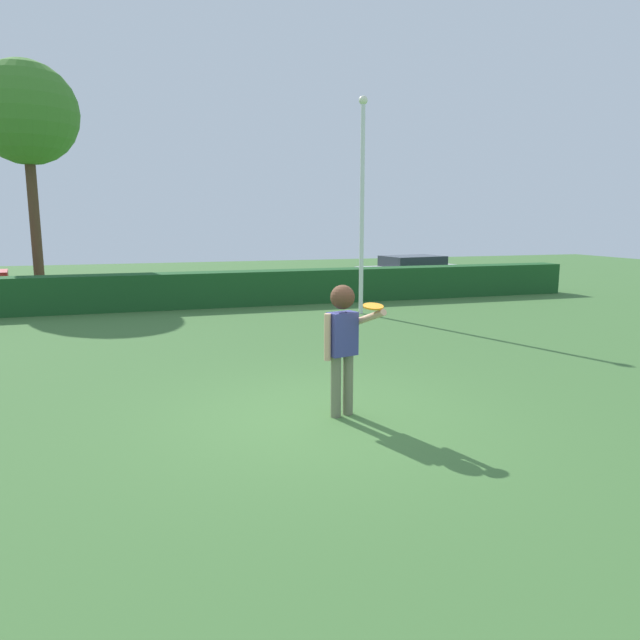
% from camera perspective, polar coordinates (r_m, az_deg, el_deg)
% --- Properties ---
extents(ground_plane, '(60.00, 60.00, 0.00)m').
position_cam_1_polar(ground_plane, '(7.88, 0.40, -9.57)').
color(ground_plane, '#406C34').
extents(person, '(0.70, 0.67, 1.78)m').
position_cam_1_polar(person, '(7.66, 2.26, -1.42)').
color(person, '#6F7256').
rests_on(person, ground).
extents(frisbee, '(0.26, 0.26, 0.07)m').
position_cam_1_polar(frisbee, '(7.38, 5.27, 1.34)').
color(frisbee, orange).
extents(lamppost, '(0.24, 0.24, 5.89)m').
position_cam_1_polar(lamppost, '(16.25, 4.17, 12.07)').
color(lamppost, silver).
rests_on(lamppost, ground).
extents(hedge_row, '(24.24, 0.90, 1.05)m').
position_cam_1_polar(hedge_row, '(18.00, -9.92, 3.02)').
color(hedge_row, '#1C4E21').
rests_on(hedge_row, ground).
extents(parked_car_silver, '(4.42, 2.35, 1.25)m').
position_cam_1_polar(parked_car_silver, '(22.77, 9.08, 4.85)').
color(parked_car_silver, '#B7B7BC').
rests_on(parked_car_silver, ground).
extents(maple_tree, '(3.69, 3.69, 8.29)m').
position_cam_1_polar(maple_tree, '(24.64, -26.99, 17.62)').
color(maple_tree, '#523725').
rests_on(maple_tree, ground).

